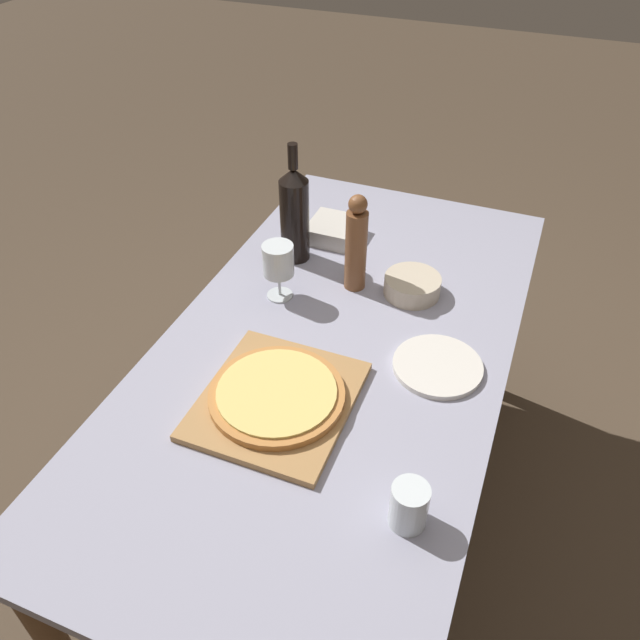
{
  "coord_description": "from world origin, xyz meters",
  "views": [
    {
      "loc": [
        0.4,
        -1.11,
        1.82
      ],
      "look_at": [
        -0.04,
        0.0,
        0.82
      ],
      "focal_mm": 35.0,
      "sensor_mm": 36.0,
      "label": 1
    }
  ],
  "objects_px": {
    "wine_bottle": "(294,213)",
    "wine_glass": "(278,262)",
    "pepper_mill": "(356,245)",
    "pizza": "(277,394)",
    "small_bowl": "(412,286)"
  },
  "relations": [
    {
      "from": "wine_bottle",
      "to": "wine_glass",
      "type": "xyz_separation_m",
      "value": [
        0.04,
        -0.19,
        -0.03
      ]
    },
    {
      "from": "wine_bottle",
      "to": "pepper_mill",
      "type": "height_order",
      "value": "wine_bottle"
    },
    {
      "from": "wine_bottle",
      "to": "wine_glass",
      "type": "height_order",
      "value": "wine_bottle"
    },
    {
      "from": "pizza",
      "to": "pepper_mill",
      "type": "relative_size",
      "value": 1.08
    },
    {
      "from": "pizza",
      "to": "wine_glass",
      "type": "distance_m",
      "value": 0.41
    },
    {
      "from": "wine_glass",
      "to": "wine_bottle",
      "type": "bearing_deg",
      "value": 100.43
    },
    {
      "from": "pizza",
      "to": "wine_bottle",
      "type": "relative_size",
      "value": 0.86
    },
    {
      "from": "pepper_mill",
      "to": "small_bowl",
      "type": "relative_size",
      "value": 1.83
    },
    {
      "from": "wine_glass",
      "to": "small_bowl",
      "type": "xyz_separation_m",
      "value": [
        0.34,
        0.15,
        -0.09
      ]
    },
    {
      "from": "wine_bottle",
      "to": "small_bowl",
      "type": "distance_m",
      "value": 0.39
    },
    {
      "from": "wine_glass",
      "to": "small_bowl",
      "type": "height_order",
      "value": "wine_glass"
    },
    {
      "from": "pepper_mill",
      "to": "wine_glass",
      "type": "distance_m",
      "value": 0.21
    },
    {
      "from": "pizza",
      "to": "wine_glass",
      "type": "height_order",
      "value": "wine_glass"
    },
    {
      "from": "wine_bottle",
      "to": "pepper_mill",
      "type": "bearing_deg",
      "value": -18.87
    },
    {
      "from": "pepper_mill",
      "to": "pizza",
      "type": "bearing_deg",
      "value": -91.87
    }
  ]
}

